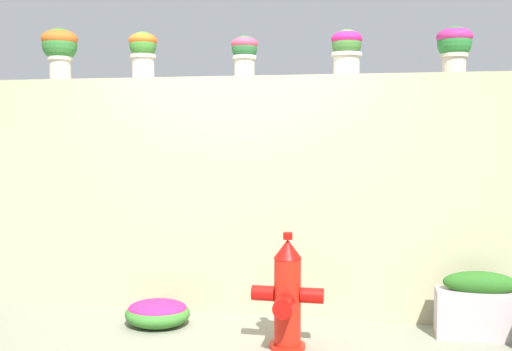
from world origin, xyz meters
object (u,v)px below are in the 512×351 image
(potted_plant_2, at_px, (143,50))
(fire_hydrant, at_px, (287,297))
(potted_plant_5, at_px, (454,44))
(potted_plant_3, at_px, (244,52))
(potted_plant_4, at_px, (347,49))
(planter_box, at_px, (479,306))
(potted_plant_1, at_px, (60,47))
(flower_bush_left, at_px, (157,312))

(potted_plant_2, distance_m, fire_hydrant, 2.58)
(potted_plant_2, height_order, fire_hydrant, potted_plant_2)
(potted_plant_2, xyz_separation_m, potted_plant_5, (2.67, -0.00, -0.02))
(potted_plant_2, relative_size, potted_plant_3, 1.19)
(potted_plant_2, height_order, potted_plant_5, potted_plant_2)
(potted_plant_4, relative_size, planter_box, 0.61)
(potted_plant_2, distance_m, planter_box, 3.53)
(planter_box, bearing_deg, potted_plant_4, 155.92)
(potted_plant_5, bearing_deg, potted_plant_3, -178.68)
(potted_plant_2, bearing_deg, potted_plant_5, -0.06)
(potted_plant_3, relative_size, potted_plant_5, 0.91)
(potted_plant_1, relative_size, potted_plant_2, 1.12)
(fire_hydrant, bearing_deg, potted_plant_5, 37.70)
(fire_hydrant, height_order, flower_bush_left, fire_hydrant)
(potted_plant_4, height_order, planter_box, potted_plant_4)
(potted_plant_4, distance_m, planter_box, 2.32)
(planter_box, bearing_deg, flower_bush_left, -175.93)
(potted_plant_3, bearing_deg, potted_plant_5, 1.32)
(potted_plant_2, bearing_deg, planter_box, -9.04)
(potted_plant_1, distance_m, flower_bush_left, 2.56)
(potted_plant_5, bearing_deg, potted_plant_2, 179.94)
(potted_plant_3, xyz_separation_m, potted_plant_4, (0.87, 0.05, 0.01))
(potted_plant_4, relative_size, fire_hydrant, 0.46)
(potted_plant_4, bearing_deg, flower_bush_left, -156.37)
(potted_plant_2, height_order, potted_plant_3, potted_plant_2)
(potted_plant_4, height_order, flower_bush_left, potted_plant_4)
(fire_hydrant, bearing_deg, planter_box, 19.77)
(potted_plant_2, distance_m, potted_plant_5, 2.67)
(potted_plant_3, relative_size, flower_bush_left, 0.68)
(potted_plant_5, distance_m, flower_bush_left, 3.24)
(potted_plant_4, height_order, potted_plant_5, potted_plant_4)
(potted_plant_1, xyz_separation_m, potted_plant_3, (1.72, 0.00, -0.09))
(potted_plant_5, distance_m, fire_hydrant, 2.45)
(potted_plant_2, bearing_deg, potted_plant_3, -2.63)
(potted_plant_3, bearing_deg, potted_plant_1, -179.93)
(flower_bush_left, relative_size, planter_box, 0.83)
(potted_plant_5, height_order, flower_bush_left, potted_plant_5)
(fire_hydrant, bearing_deg, potted_plant_3, 118.83)
(potted_plant_2, height_order, potted_plant_4, potted_plant_2)
(fire_hydrant, relative_size, planter_box, 1.32)
(potted_plant_3, bearing_deg, potted_plant_4, 3.58)
(potted_plant_1, bearing_deg, fire_hydrant, -22.27)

